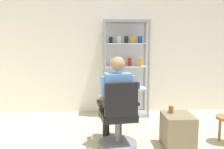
{
  "coord_description": "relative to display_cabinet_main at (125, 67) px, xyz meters",
  "views": [
    {
      "loc": [
        -0.11,
        -2.12,
        1.5
      ],
      "look_at": [
        0.07,
        1.51,
        1.0
      ],
      "focal_mm": 39.12,
      "sensor_mm": 36.0,
      "label": 1
    }
  ],
  "objects": [
    {
      "name": "tea_glass",
      "position": [
        0.5,
        -1.55,
        -0.44
      ],
      "size": [
        0.07,
        0.07,
        0.1
      ],
      "primitive_type": "cylinder",
      "color": "brown",
      "rests_on": "storage_crate"
    },
    {
      "name": "office_chair",
      "position": [
        -0.26,
        -1.61,
        -0.57
      ],
      "size": [
        0.6,
        0.56,
        0.96
      ],
      "color": "slate",
      "rests_on": "ground"
    },
    {
      "name": "storage_crate",
      "position": [
        0.58,
        -1.64,
        -0.73
      ],
      "size": [
        0.41,
        0.46,
        0.48
      ],
      "primitive_type": "cube",
      "color": "#72664C",
      "rests_on": "ground"
    },
    {
      "name": "back_wall",
      "position": [
        -0.4,
        0.24,
        0.38
      ],
      "size": [
        6.0,
        0.1,
        2.7
      ],
      "primitive_type": "cube",
      "color": "silver",
      "rests_on": "ground"
    },
    {
      "name": "display_cabinet_main",
      "position": [
        0.0,
        0.0,
        0.0
      ],
      "size": [
        0.9,
        0.45,
        1.9
      ],
      "color": "gray",
      "rests_on": "ground"
    },
    {
      "name": "seated_shopkeeper",
      "position": [
        -0.28,
        -1.45,
        -0.26
      ],
      "size": [
        0.53,
        0.6,
        1.29
      ],
      "color": "black",
      "rests_on": "ground"
    }
  ]
}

